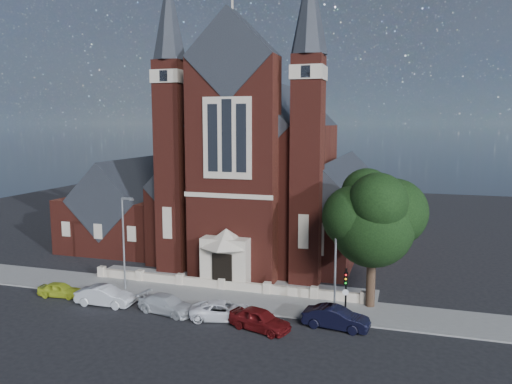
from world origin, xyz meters
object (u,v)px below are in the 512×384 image
at_px(church, 273,176).
at_px(street_lamp_left, 124,238).
at_px(car_dark_red, 260,319).
at_px(car_white_suv, 223,311).
at_px(car_navy, 336,318).
at_px(street_tree, 374,221).
at_px(car_silver_b, 167,304).
at_px(car_lime_van, 60,290).
at_px(traffic_signal, 346,288).
at_px(car_silver_a, 105,296).
at_px(street_lamp_right, 337,254).
at_px(parish_hall, 129,212).

distance_m(church, street_lamp_left, 20.84).
distance_m(street_lamp_left, car_dark_red, 14.68).
relative_size(car_white_suv, car_dark_red, 1.07).
relative_size(car_white_suv, car_navy, 1.04).
distance_m(street_tree, car_silver_b, 16.89).
relative_size(church, car_lime_van, 9.78).
xyz_separation_m(traffic_signal, car_silver_a, (-18.55, -2.07, -1.82)).
relative_size(church, street_lamp_right, 4.31).
xyz_separation_m(church, car_lime_van, (-12.26, -21.99, -7.58)).
bearing_deg(car_lime_van, car_silver_b, -100.27).
xyz_separation_m(church, car_white_suv, (2.38, -22.58, -7.52)).
bearing_deg(street_tree, car_dark_red, -138.26).
bearing_deg(parish_hall, street_tree, -23.26).
xyz_separation_m(parish_hall, car_dark_red, (21.48, -18.64, -3.24)).
bearing_deg(street_lamp_right, traffic_signal, -59.99).
distance_m(street_lamp_left, traffic_signal, 19.08).
relative_size(church, car_silver_a, 7.52).
xyz_separation_m(car_silver_a, car_navy, (18.07, 0.83, -0.00)).
relative_size(street_lamp_right, car_navy, 1.75).
bearing_deg(street_tree, car_silver_b, -159.81).
xyz_separation_m(street_lamp_left, car_lime_van, (-4.35, -3.05, -3.99)).
bearing_deg(street_lamp_right, church, 118.04).
xyz_separation_m(traffic_signal, car_white_suv, (-8.62, -2.06, -1.91)).
bearing_deg(car_silver_a, parish_hall, 23.73).
bearing_deg(car_navy, car_white_suv, 102.09).
relative_size(parish_hall, car_white_suv, 2.53).
bearing_deg(street_tree, church, 126.17).
relative_size(church, car_dark_red, 7.75).
bearing_deg(street_tree, street_lamp_right, -145.74).
height_order(car_lime_van, car_silver_a, car_silver_a).
xyz_separation_m(street_lamp_left, street_lamp_right, (18.00, 0.00, 0.00)).
relative_size(street_tree, traffic_signal, 2.67).
height_order(church, street_tree, church).
xyz_separation_m(car_silver_b, car_dark_red, (7.60, -0.94, 0.08)).
height_order(parish_hall, traffic_signal, parish_hall).
bearing_deg(car_dark_red, car_navy, -52.40).
distance_m(car_silver_a, car_dark_red, 13.07).
bearing_deg(street_lamp_left, car_navy, -8.71).
bearing_deg(car_lime_van, car_white_suv, -98.86).
bearing_deg(traffic_signal, car_navy, -111.22).
height_order(car_lime_van, car_dark_red, car_dark_red).
bearing_deg(car_white_suv, street_tree, -75.08).
bearing_deg(car_navy, car_lime_van, 96.93).
relative_size(parish_hall, street_lamp_right, 1.51).
xyz_separation_m(parish_hall, car_lime_van, (3.74, -17.05, -3.40)).
distance_m(car_silver_b, car_dark_red, 7.66).
xyz_separation_m(car_lime_van, car_silver_a, (4.71, -0.60, 0.16)).
distance_m(traffic_signal, car_navy, 2.26).
height_order(street_tree, car_navy, street_tree).
bearing_deg(car_silver_b, street_tree, -58.90).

